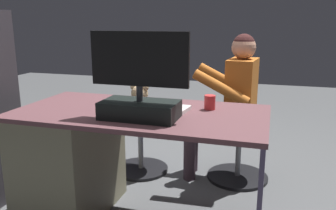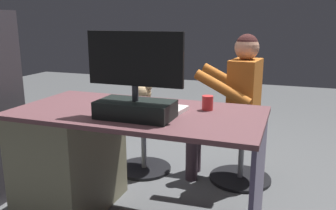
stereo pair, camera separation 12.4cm
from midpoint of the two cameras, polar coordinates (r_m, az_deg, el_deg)
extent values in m
plane|color=#525456|center=(2.68, -2.85, -14.58)|extent=(10.00, 10.00, 0.00)
cube|color=brown|center=(2.11, -6.26, -1.32)|extent=(1.50, 0.76, 0.03)
cube|color=#767157|center=(2.46, -16.97, -8.76)|extent=(0.48, 0.70, 0.71)
cube|color=#4A405D|center=(2.08, 13.30, -12.70)|extent=(0.02, 0.68, 0.71)
cube|color=black|center=(1.94, -6.43, -0.78)|extent=(0.42, 0.23, 0.10)
cylinder|color=#333338|center=(1.92, -6.51, 1.84)|extent=(0.04, 0.04, 0.09)
cube|color=black|center=(1.89, -6.66, 7.46)|extent=(0.55, 0.02, 0.29)
cube|color=black|center=(1.90, -6.49, 7.51)|extent=(0.51, 0.00, 0.26)
cube|color=black|center=(2.15, -5.24, -0.36)|extent=(0.42, 0.14, 0.02)
ellipsoid|color=#1C1F30|center=(2.27, -11.93, 0.37)|extent=(0.06, 0.10, 0.04)
cylinder|color=red|center=(2.12, 5.18, 0.42)|extent=(0.07, 0.07, 0.09)
cube|color=black|center=(2.17, -9.63, -0.39)|extent=(0.09, 0.16, 0.02)
cube|color=silver|center=(2.04, -2.20, -1.03)|extent=(0.25, 0.32, 0.02)
cylinder|color=black|center=(3.10, -5.57, -10.33)|extent=(0.47, 0.47, 0.03)
cylinder|color=gray|center=(3.03, -5.66, -7.11)|extent=(0.04, 0.04, 0.35)
cylinder|color=navy|center=(2.96, -5.75, -3.42)|extent=(0.37, 0.37, 0.06)
ellipsoid|color=tan|center=(2.92, -5.81, -1.04)|extent=(0.18, 0.15, 0.19)
sphere|color=tan|center=(2.89, -5.88, 1.90)|extent=(0.14, 0.14, 0.14)
sphere|color=beige|center=(2.95, -5.43, 1.93)|extent=(0.05, 0.05, 0.05)
sphere|color=tan|center=(2.86, -4.99, 2.88)|extent=(0.06, 0.06, 0.06)
sphere|color=tan|center=(2.90, -6.81, 2.98)|extent=(0.06, 0.06, 0.06)
cylinder|color=tan|center=(2.91, -3.90, -0.28)|extent=(0.05, 0.15, 0.10)
cylinder|color=tan|center=(2.98, -7.21, -0.03)|extent=(0.05, 0.15, 0.10)
cylinder|color=tan|center=(3.02, -4.17, -1.84)|extent=(0.06, 0.12, 0.06)
cylinder|color=tan|center=(3.05, -5.87, -1.69)|extent=(0.06, 0.12, 0.06)
cylinder|color=black|center=(2.99, 10.04, -11.42)|extent=(0.49, 0.49, 0.03)
cylinder|color=gray|center=(2.91, 10.19, -8.10)|extent=(0.04, 0.04, 0.35)
cylinder|color=#555649|center=(2.85, 10.36, -4.29)|extent=(0.37, 0.37, 0.06)
cube|color=#C66A25|center=(2.77, 10.63, 1.72)|extent=(0.23, 0.34, 0.55)
sphere|color=tan|center=(2.72, 10.97, 9.20)|extent=(0.18, 0.18, 0.18)
sphere|color=#411F1E|center=(2.72, 10.99, 9.58)|extent=(0.17, 0.17, 0.17)
cylinder|color=#C66A25|center=(2.56, 7.24, 2.77)|extent=(0.44, 0.12, 0.25)
cylinder|color=#C66A25|center=(2.95, 7.74, 4.20)|extent=(0.44, 0.12, 0.25)
cylinder|color=#42313A|center=(2.75, 6.35, -3.67)|extent=(0.40, 0.15, 0.11)
cylinder|color=#42313A|center=(2.85, 2.30, -8.00)|extent=(0.10, 0.10, 0.43)
cylinder|color=#42313A|center=(2.92, 6.62, -2.65)|extent=(0.40, 0.15, 0.11)
cylinder|color=#42313A|center=(3.01, 2.80, -6.78)|extent=(0.10, 0.10, 0.43)
camera|label=1|loc=(0.06, -91.48, -0.36)|focal=37.36mm
camera|label=2|loc=(0.06, 88.52, 0.36)|focal=37.36mm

